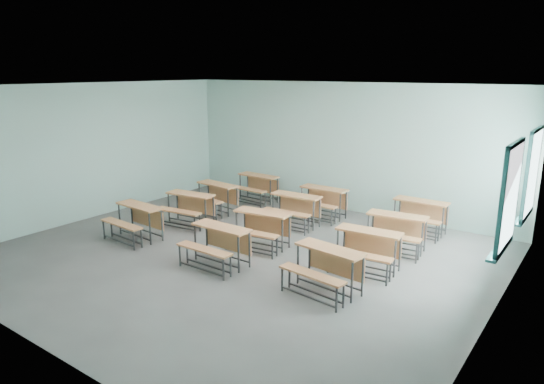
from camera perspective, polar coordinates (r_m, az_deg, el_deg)
The scene contains 13 objects.
room at distance 9.00m, azimuth -3.41°, elevation 2.05°, with size 9.04×8.04×3.24m.
desk_unit_r0c0 at distance 10.59m, azimuth -15.72°, elevation -2.82°, with size 1.20×0.85×0.72m.
desk_unit_r0c1 at distance 8.89m, azimuth -6.40°, elevation -5.63°, with size 1.16×0.79×0.72m.
desk_unit_r0c2 at distance 7.85m, azimuth 6.34°, elevation -8.38°, with size 1.24×0.90×0.72m.
desk_unit_r1c0 at distance 11.29m, azimuth -9.86°, elevation -1.44°, with size 1.24×0.91×0.72m.
desk_unit_r1c1 at distance 9.71m, azimuth -1.42°, elevation -3.81°, with size 1.24×0.91×0.72m.
desk_unit_r1c2 at distance 8.78m, azimuth 11.06°, elevation -6.09°, with size 1.22×0.87×0.72m.
desk_unit_r2c0 at distance 12.17m, azimuth -6.76°, elevation -0.18°, with size 1.23×0.89×0.72m.
desk_unit_r2c1 at distance 11.02m, azimuth 2.58°, elevation -1.62°, with size 1.20×0.85×0.72m.
desk_unit_r2c2 at distance 9.82m, azimuth 14.31°, elevation -4.06°, with size 1.24×0.91×0.72m.
desk_unit_r3c0 at distance 13.08m, azimuth -1.89°, elevation 0.93°, with size 1.19×0.82×0.72m.
desk_unit_r3c1 at distance 11.72m, azimuth 5.85°, elevation -0.72°, with size 1.16×0.78×0.72m.
desk_unit_r3c2 at distance 11.02m, azimuth 16.90°, elevation -2.25°, with size 1.16×0.78×0.72m.
Camera 1 is at (5.64, -6.79, 3.49)m, focal length 32.00 mm.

